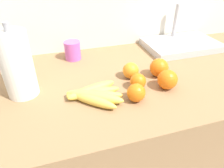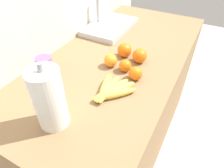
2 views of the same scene
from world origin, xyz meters
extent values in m
plane|color=beige|center=(0.00, 0.00, 0.00)|extent=(6.00, 6.00, 0.00)
cube|color=olive|center=(0.00, 0.00, 0.46)|extent=(1.54, 0.72, 0.91)
cube|color=silver|center=(0.00, 0.39, 0.65)|extent=(1.94, 0.06, 1.30)
ellipsoid|color=#EAC24C|center=(-0.33, -0.14, 0.93)|extent=(0.17, 0.17, 0.04)
ellipsoid|color=#E6CA4C|center=(-0.32, -0.13, 0.93)|extent=(0.21, 0.15, 0.04)
ellipsoid|color=#E4C34C|center=(-0.32, -0.12, 0.93)|extent=(0.21, 0.10, 0.04)
ellipsoid|color=#E0CC4C|center=(-0.32, -0.10, 0.93)|extent=(0.20, 0.04, 0.03)
ellipsoid|color=#E1C64C|center=(-0.32, -0.08, 0.93)|extent=(0.21, 0.10, 0.04)
sphere|color=orange|center=(-0.13, -0.01, 0.95)|extent=(0.07, 0.07, 0.07)
sphere|color=orange|center=(-0.17, -0.17, 0.95)|extent=(0.07, 0.07, 0.07)
sphere|color=orange|center=(-0.02, -0.13, 0.95)|extent=(0.08, 0.08, 0.08)
sphere|color=orange|center=(-0.13, -0.10, 0.94)|extent=(0.06, 0.06, 0.06)
sphere|color=orange|center=(-0.01, -0.03, 0.95)|extent=(0.08, 0.08, 0.08)
cylinder|color=white|center=(-0.57, 0.00, 1.04)|extent=(0.11, 0.11, 0.25)
cylinder|color=gray|center=(-0.57, 0.00, 1.05)|extent=(0.02, 0.02, 0.28)
cube|color=#B7BABF|center=(0.27, 0.21, 0.93)|extent=(0.41, 0.26, 0.04)
cylinder|color=#B2B2B7|center=(0.27, 0.31, 1.04)|extent=(0.02, 0.02, 0.19)
cylinder|color=#BF56B5|center=(-0.34, 0.25, 0.96)|extent=(0.08, 0.08, 0.09)
camera|label=1|loc=(-0.44, -0.74, 1.38)|focal=33.33mm
camera|label=2|loc=(-0.91, -0.44, 1.54)|focal=32.12mm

